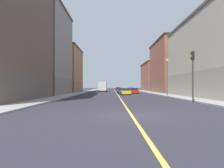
{
  "coord_description": "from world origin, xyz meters",
  "views": [
    {
      "loc": [
        -1.19,
        -13.7,
        1.78
      ],
      "look_at": [
        -1.03,
        31.98,
        2.21
      ],
      "focal_mm": 35.69,
      "sensor_mm": 36.0,
      "label": 1
    }
  ],
  "objects_px": {
    "building_left_far": "(157,77)",
    "car_blue": "(121,91)",
    "building_right_midblock": "(40,52)",
    "street_lamp_left_near": "(167,73)",
    "box_truck": "(102,86)",
    "traffic_light_left_near": "(192,69)",
    "car_yellow": "(125,92)",
    "building_left_mid": "(174,67)",
    "car_maroon": "(117,89)",
    "building_right_distant": "(61,70)",
    "car_silver": "(130,90)",
    "car_red": "(133,91)",
    "building_left_near": "(218,58)"
  },
  "relations": [
    {
      "from": "car_maroon",
      "to": "car_yellow",
      "type": "bearing_deg",
      "value": -89.13
    },
    {
      "from": "street_lamp_left_near",
      "to": "building_left_mid",
      "type": "bearing_deg",
      "value": 71.21
    },
    {
      "from": "building_right_midblock",
      "to": "street_lamp_left_near",
      "type": "relative_size",
      "value": 2.76
    },
    {
      "from": "street_lamp_left_near",
      "to": "building_left_far",
      "type": "bearing_deg",
      "value": 80.61
    },
    {
      "from": "building_left_near",
      "to": "traffic_light_left_near",
      "type": "bearing_deg",
      "value": -126.1
    },
    {
      "from": "building_right_distant",
      "to": "box_truck",
      "type": "bearing_deg",
      "value": 27.7
    },
    {
      "from": "building_left_mid",
      "to": "car_red",
      "type": "relative_size",
      "value": 4.69
    },
    {
      "from": "car_yellow",
      "to": "car_silver",
      "type": "bearing_deg",
      "value": 83.08
    },
    {
      "from": "building_left_near",
      "to": "car_yellow",
      "type": "height_order",
      "value": "building_left_near"
    },
    {
      "from": "building_left_far",
      "to": "building_right_distant",
      "type": "distance_m",
      "value": 36.53
    },
    {
      "from": "car_yellow",
      "to": "box_truck",
      "type": "distance_m",
      "value": 25.14
    },
    {
      "from": "car_maroon",
      "to": "box_truck",
      "type": "bearing_deg",
      "value": -114.09
    },
    {
      "from": "building_left_near",
      "to": "car_maroon",
      "type": "bearing_deg",
      "value": 107.55
    },
    {
      "from": "traffic_light_left_near",
      "to": "car_blue",
      "type": "bearing_deg",
      "value": 102.25
    },
    {
      "from": "car_red",
      "to": "car_blue",
      "type": "bearing_deg",
      "value": 161.65
    },
    {
      "from": "traffic_light_left_near",
      "to": "car_yellow",
      "type": "distance_m",
      "value": 22.49
    },
    {
      "from": "car_maroon",
      "to": "box_truck",
      "type": "distance_m",
      "value": 12.77
    },
    {
      "from": "building_left_mid",
      "to": "building_right_midblock",
      "type": "distance_m",
      "value": 34.91
    },
    {
      "from": "box_truck",
      "to": "building_left_near",
      "type": "bearing_deg",
      "value": -60.23
    },
    {
      "from": "building_left_near",
      "to": "street_lamp_left_near",
      "type": "distance_m",
      "value": 8.43
    },
    {
      "from": "building_left_far",
      "to": "street_lamp_left_near",
      "type": "xyz_separation_m",
      "value": [
        -7.18,
        -43.43,
        -1.11
      ]
    },
    {
      "from": "building_right_midblock",
      "to": "car_red",
      "type": "xyz_separation_m",
      "value": [
        19.68,
        7.63,
        -8.11
      ]
    },
    {
      "from": "building_right_midblock",
      "to": "building_right_distant",
      "type": "height_order",
      "value": "building_right_midblock"
    },
    {
      "from": "street_lamp_left_near",
      "to": "car_silver",
      "type": "bearing_deg",
      "value": 96.99
    },
    {
      "from": "car_red",
      "to": "car_maroon",
      "type": "bearing_deg",
      "value": 95.77
    },
    {
      "from": "car_maroon",
      "to": "car_silver",
      "type": "height_order",
      "value": "car_maroon"
    },
    {
      "from": "building_left_mid",
      "to": "building_right_midblock",
      "type": "xyz_separation_m",
      "value": [
        -31.42,
        -15.11,
        1.8
      ]
    },
    {
      "from": "building_right_distant",
      "to": "traffic_light_left_near",
      "type": "distance_m",
      "value": 46.23
    },
    {
      "from": "car_yellow",
      "to": "car_blue",
      "type": "bearing_deg",
      "value": 93.67
    },
    {
      "from": "car_silver",
      "to": "building_left_mid",
      "type": "bearing_deg",
      "value": -43.63
    },
    {
      "from": "car_red",
      "to": "box_truck",
      "type": "xyz_separation_m",
      "value": [
        -8.12,
        17.29,
        0.98
      ]
    },
    {
      "from": "building_left_mid",
      "to": "building_left_far",
      "type": "xyz_separation_m",
      "value": [
        -0.0,
        22.33,
        -1.81
      ]
    },
    {
      "from": "box_truck",
      "to": "car_blue",
      "type": "bearing_deg",
      "value": -72.25
    },
    {
      "from": "traffic_light_left_near",
      "to": "car_red",
      "type": "distance_m",
      "value": 29.03
    },
    {
      "from": "car_yellow",
      "to": "car_maroon",
      "type": "relative_size",
      "value": 1.05
    },
    {
      "from": "building_right_distant",
      "to": "building_right_midblock",
      "type": "bearing_deg",
      "value": -90.0
    },
    {
      "from": "car_blue",
      "to": "traffic_light_left_near",
      "type": "bearing_deg",
      "value": -77.75
    },
    {
      "from": "box_truck",
      "to": "building_left_far",
      "type": "bearing_deg",
      "value": 32.24
    },
    {
      "from": "car_blue",
      "to": "car_yellow",
      "type": "bearing_deg",
      "value": -86.33
    },
    {
      "from": "building_right_distant",
      "to": "car_silver",
      "type": "bearing_deg",
      "value": 18.46
    },
    {
      "from": "car_yellow",
      "to": "car_silver",
      "type": "xyz_separation_m",
      "value": [
        3.05,
        25.18,
        0.02
      ]
    },
    {
      "from": "building_right_midblock",
      "to": "car_maroon",
      "type": "distance_m",
      "value": 41.02
    },
    {
      "from": "building_left_far",
      "to": "street_lamp_left_near",
      "type": "height_order",
      "value": "building_left_far"
    },
    {
      "from": "car_maroon",
      "to": "box_truck",
      "type": "relative_size",
      "value": 0.55
    },
    {
      "from": "building_left_far",
      "to": "car_blue",
      "type": "xyz_separation_m",
      "value": [
        -14.63,
        -28.85,
        -4.54
      ]
    },
    {
      "from": "building_left_near",
      "to": "building_right_distant",
      "type": "xyz_separation_m",
      "value": [
        -31.42,
        28.64,
        0.11
      ]
    },
    {
      "from": "car_maroon",
      "to": "building_left_near",
      "type": "bearing_deg",
      "value": -72.45
    },
    {
      "from": "building_left_mid",
      "to": "building_right_distant",
      "type": "bearing_deg",
      "value": 173.21
    },
    {
      "from": "building_right_midblock",
      "to": "box_truck",
      "type": "xyz_separation_m",
      "value": [
        11.56,
        24.92,
        -7.12
      ]
    },
    {
      "from": "building_left_mid",
      "to": "car_maroon",
      "type": "relative_size",
      "value": 5.1
    }
  ]
}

